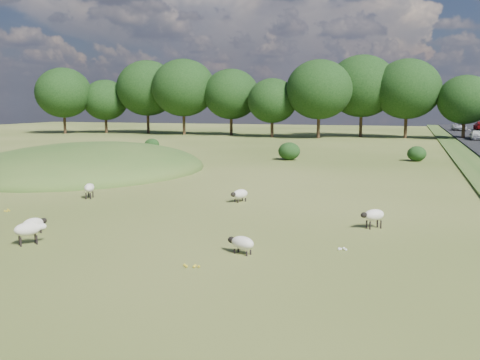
{
  "coord_description": "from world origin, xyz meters",
  "views": [
    {
      "loc": [
        9.97,
        -21.19,
        4.78
      ],
      "look_at": [
        2.0,
        4.0,
        1.0
      ],
      "focal_mm": 40.0,
      "sensor_mm": 36.0,
      "label": 1
    }
  ],
  "objects_px": {
    "sheep_1": "(242,243)",
    "sheep_3": "(89,188)",
    "sheep_5": "(29,229)",
    "car_3": "(477,135)",
    "car_7": "(459,127)",
    "sheep_4": "(240,194)",
    "sheep_0": "(34,224)",
    "sheep_2": "(373,215)"
  },
  "relations": [
    {
      "from": "sheep_1",
      "to": "sheep_3",
      "type": "relative_size",
      "value": 0.95
    },
    {
      "from": "sheep_5",
      "to": "car_3",
      "type": "xyz_separation_m",
      "value": [
        20.36,
        58.72,
        0.34
      ]
    },
    {
      "from": "car_7",
      "to": "sheep_4",
      "type": "bearing_deg",
      "value": -102.09
    },
    {
      "from": "car_3",
      "to": "car_7",
      "type": "relative_size",
      "value": 0.79
    },
    {
      "from": "sheep_3",
      "to": "car_3",
      "type": "bearing_deg",
      "value": -43.76
    },
    {
      "from": "sheep_4",
      "to": "sheep_1",
      "type": "bearing_deg",
      "value": 45.37
    },
    {
      "from": "sheep_3",
      "to": "sheep_0",
      "type": "bearing_deg",
      "value": 179.15
    },
    {
      "from": "sheep_5",
      "to": "car_3",
      "type": "relative_size",
      "value": 0.28
    },
    {
      "from": "sheep_0",
      "to": "car_3",
      "type": "xyz_separation_m",
      "value": [
        21.24,
        57.37,
        0.5
      ]
    },
    {
      "from": "sheep_0",
      "to": "sheep_4",
      "type": "xyz_separation_m",
      "value": [
        5.32,
        8.48,
        0.02
      ]
    },
    {
      "from": "sheep_5",
      "to": "sheep_2",
      "type": "bearing_deg",
      "value": -22.01
    },
    {
      "from": "sheep_4",
      "to": "car_3",
      "type": "relative_size",
      "value": 0.3
    },
    {
      "from": "sheep_2",
      "to": "car_7",
      "type": "relative_size",
      "value": 0.22
    },
    {
      "from": "sheep_0",
      "to": "sheep_4",
      "type": "bearing_deg",
      "value": -17.49
    },
    {
      "from": "sheep_4",
      "to": "car_3",
      "type": "bearing_deg",
      "value": -170.65
    },
    {
      "from": "sheep_1",
      "to": "sheep_4",
      "type": "bearing_deg",
      "value": -51.8
    },
    {
      "from": "car_3",
      "to": "sheep_2",
      "type": "bearing_deg",
      "value": -100.02
    },
    {
      "from": "sheep_2",
      "to": "car_3",
      "type": "bearing_deg",
      "value": -139.98
    },
    {
      "from": "sheep_1",
      "to": "car_3",
      "type": "height_order",
      "value": "car_3"
    },
    {
      "from": "sheep_1",
      "to": "car_3",
      "type": "relative_size",
      "value": 0.28
    },
    {
      "from": "sheep_1",
      "to": "sheep_4",
      "type": "height_order",
      "value": "sheep_4"
    },
    {
      "from": "sheep_3",
      "to": "car_3",
      "type": "relative_size",
      "value": 0.3
    },
    {
      "from": "sheep_0",
      "to": "sheep_5",
      "type": "bearing_deg",
      "value": -132.33
    },
    {
      "from": "sheep_4",
      "to": "sheep_3",
      "type": "bearing_deg",
      "value": -52.75
    },
    {
      "from": "car_3",
      "to": "car_7",
      "type": "bearing_deg",
      "value": 90.0
    },
    {
      "from": "sheep_3",
      "to": "car_3",
      "type": "height_order",
      "value": "car_3"
    },
    {
      "from": "sheep_0",
      "to": "sheep_1",
      "type": "xyz_separation_m",
      "value": [
        8.14,
        -0.22,
        -0.01
      ]
    },
    {
      "from": "sheep_2",
      "to": "sheep_0",
      "type": "bearing_deg",
      "value": -18.56
    },
    {
      "from": "sheep_5",
      "to": "car_3",
      "type": "height_order",
      "value": "car_3"
    },
    {
      "from": "sheep_3",
      "to": "sheep_4",
      "type": "distance_m",
      "value": 7.73
    },
    {
      "from": "sheep_3",
      "to": "car_7",
      "type": "relative_size",
      "value": 0.24
    },
    {
      "from": "sheep_1",
      "to": "sheep_5",
      "type": "relative_size",
      "value": 1.01
    },
    {
      "from": "sheep_0",
      "to": "sheep_3",
      "type": "bearing_deg",
      "value": 32.38
    },
    {
      "from": "sheep_1",
      "to": "car_7",
      "type": "xyz_separation_m",
      "value": [
        13.1,
        83.06,
        0.53
      ]
    },
    {
      "from": "car_7",
      "to": "sheep_3",
      "type": "bearing_deg",
      "value": -107.27
    },
    {
      "from": "sheep_5",
      "to": "sheep_4",
      "type": "bearing_deg",
      "value": 15.09
    },
    {
      "from": "sheep_1",
      "to": "sheep_0",
      "type": "bearing_deg",
      "value": 18.66
    },
    {
      "from": "sheep_3",
      "to": "car_3",
      "type": "distance_m",
      "value": 55.46
    },
    {
      "from": "sheep_0",
      "to": "sheep_2",
      "type": "bearing_deg",
      "value": -54.01
    },
    {
      "from": "sheep_2",
      "to": "car_3",
      "type": "height_order",
      "value": "car_3"
    },
    {
      "from": "car_7",
      "to": "car_3",
      "type": "bearing_deg",
      "value": -90.0
    },
    {
      "from": "sheep_0",
      "to": "sheep_1",
      "type": "bearing_deg",
      "value": -76.97
    }
  ]
}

